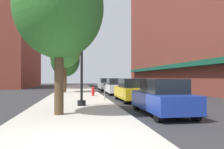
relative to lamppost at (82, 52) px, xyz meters
name	(u,v)px	position (x,y,z in m)	size (l,w,h in m)	color
ground_plane	(113,93)	(3.63, 10.98, -3.20)	(90.00, 90.00, 0.00)	#2D2D30
sidewalk_slab	(76,93)	(-0.37, 11.98, -3.14)	(4.80, 50.00, 0.12)	#B7B2A8
building_right_brick	(188,2)	(14.62, 14.98, 8.80)	(6.80, 40.00, 24.05)	brown
building_far_background	(16,38)	(-11.38, 29.98, 5.85)	(6.80, 18.00, 18.15)	brown
lamppost	(82,52)	(0.00, 0.00, 0.00)	(0.48, 0.48, 5.90)	black
fire_hydrant	(93,91)	(1.15, 6.88, -2.68)	(0.33, 0.26, 0.79)	red
parking_meter_near	(105,89)	(1.68, 2.76, -2.25)	(0.14, 0.09, 1.31)	slate
tree_near	(65,60)	(-2.01, 20.87, 1.16)	(4.31, 4.31, 6.74)	#4C3823
tree_mid	(65,49)	(-1.63, 11.99, 1.65)	(3.60, 3.60, 6.83)	#4C3823
tree_far	(59,8)	(-1.03, -2.92, 1.58)	(3.90, 3.90, 6.93)	#4C3823
car_blue	(162,97)	(3.63, -3.06, -2.39)	(1.80, 4.30, 1.66)	black
car_yellow	(131,90)	(3.63, 2.79, -2.39)	(1.80, 4.30, 1.66)	black
car_white	(115,87)	(3.63, 9.57, -2.39)	(1.80, 4.30, 1.66)	black
car_silver	(106,84)	(3.63, 16.96, -2.39)	(1.80, 4.30, 1.66)	black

